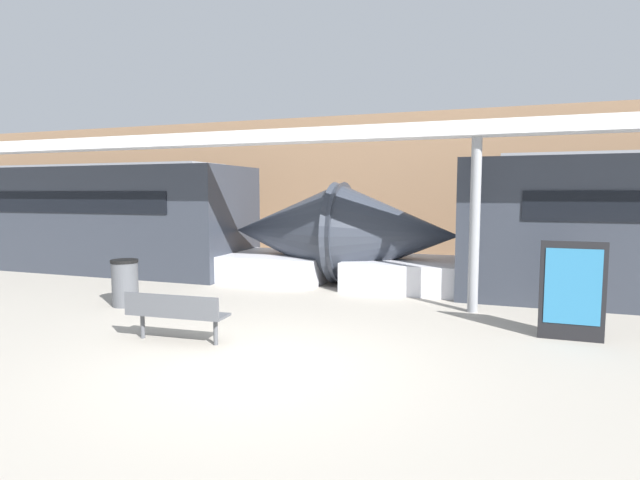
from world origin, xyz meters
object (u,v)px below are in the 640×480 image
(bench_near, at_px, (175,312))
(support_column_near, at_px, (475,226))
(trash_bin, at_px, (125,283))
(poster_board, at_px, (572,291))
(train_right, at_px, (51,219))

(bench_near, relative_size, support_column_near, 0.48)
(trash_bin, height_order, poster_board, poster_board)
(bench_near, distance_m, poster_board, 6.28)
(poster_board, bearing_deg, bench_near, -159.51)
(train_right, relative_size, support_column_near, 5.73)
(train_right, distance_m, bench_near, 10.73)
(train_right, distance_m, support_column_near, 13.42)
(train_right, bearing_deg, support_column_near, -9.49)
(bench_near, distance_m, support_column_near, 5.79)
(train_right, distance_m, trash_bin, 7.61)
(train_right, xyz_separation_m, poster_board, (14.79, -3.68, -0.71))
(support_column_near, bearing_deg, train_right, 170.51)
(support_column_near, bearing_deg, trash_bin, -165.08)
(trash_bin, xyz_separation_m, poster_board, (8.42, 0.35, 0.31))
(bench_near, height_order, trash_bin, trash_bin)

